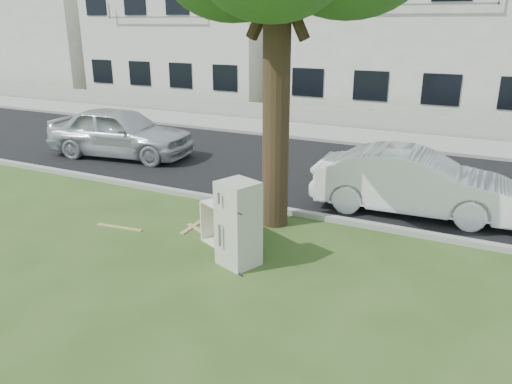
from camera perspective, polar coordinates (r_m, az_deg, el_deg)
The scene contains 16 objects.
ground at distance 9.04m, azimuth -0.26°, elevation -7.93°, with size 120.00×120.00×0.00m, color #2E491A.
road at distance 14.29m, azimuth 10.57°, elevation 1.98°, with size 120.00×7.00×0.01m, color black.
kerb_near at distance 11.09m, azimuth 5.41°, elevation -2.78°, with size 120.00×0.18×0.12m, color gray.
kerb_far at distance 17.63m, azimuth 13.82°, elevation 4.94°, with size 120.00×0.18×0.12m, color gray.
sidewalk at distance 19.01m, azimuth 14.82°, elevation 5.86°, with size 120.00×2.80×0.01m, color gray.
low_wall at distance 20.48m, azimuth 15.86°, elevation 7.66°, with size 120.00×0.15×0.70m, color gray.
townhouse_left at distance 29.24m, azimuth -6.26°, elevation 17.66°, with size 10.20×8.16×7.04m.
townhouse_center at distance 24.98m, azimuth 18.86°, elevation 17.09°, with size 11.22×8.16×7.44m.
filler_left at distance 38.91m, azimuth -24.25°, elevation 15.98°, with size 16.00×9.00×6.40m, color silver.
fridge at distance 8.65m, azimuth -2.03°, elevation -3.65°, with size 0.63×0.58×1.53m, color beige.
cabinet at distance 9.53m, azimuth -3.01°, elevation -3.75°, with size 1.06×0.66×0.83m, color silver.
plank_a at distance 10.82m, azimuth -15.34°, elevation -3.92°, with size 1.07×0.09×0.02m, color tan.
plank_b at distance 10.33m, azimuth -6.42°, elevation -4.42°, with size 0.92×0.09×0.02m, color tan.
plank_c at distance 10.57m, azimuth -7.21°, elevation -3.90°, with size 0.86×0.10×0.02m, color tan.
car_center at distance 11.60m, azimuth 17.48°, elevation 1.12°, with size 1.51×4.34×1.43m, color white.
car_left at distance 16.39m, azimuth -15.22°, elevation 6.62°, with size 1.86×4.62×1.57m, color #ACAFB4.
Camera 1 is at (3.62, -7.22, 4.07)m, focal length 35.00 mm.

